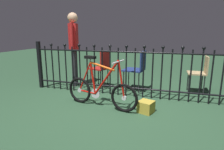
# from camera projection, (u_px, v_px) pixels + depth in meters

# --- Properties ---
(ground_plane) EXTENTS (20.00, 20.00, 0.00)m
(ground_plane) POSITION_uv_depth(u_px,v_px,m) (116.00, 109.00, 3.30)
(ground_plane) COLOR #294930
(iron_fence) EXTENTS (4.28, 0.07, 1.11)m
(iron_fence) POSITION_uv_depth(u_px,v_px,m) (122.00, 69.00, 3.89)
(iron_fence) COLOR black
(iron_fence) RESTS_ON ground
(bicycle) EXTENTS (1.39, 0.42, 0.91)m
(bicycle) POSITION_uv_depth(u_px,v_px,m) (100.00, 90.00, 3.32)
(bicycle) COLOR black
(bicycle) RESTS_ON ground
(chair_red) EXTENTS (0.47, 0.47, 0.88)m
(chair_red) POSITION_uv_depth(u_px,v_px,m) (102.00, 66.00, 4.49)
(chair_red) COLOR black
(chair_red) RESTS_ON ground
(chair_tan) EXTENTS (0.38, 0.38, 0.81)m
(chair_tan) POSITION_uv_depth(u_px,v_px,m) (200.00, 71.00, 4.06)
(chair_tan) COLOR black
(chair_tan) RESTS_ON ground
(chair_navy) EXTENTS (0.49, 0.49, 0.91)m
(chair_navy) POSITION_uv_depth(u_px,v_px,m) (138.00, 67.00, 4.23)
(chair_navy) COLOR black
(chair_navy) RESTS_ON ground
(person_visitor) EXTENTS (0.26, 0.46, 1.77)m
(person_visitor) POSITION_uv_depth(u_px,v_px,m) (74.00, 42.00, 4.55)
(person_visitor) COLOR #2D2D33
(person_visitor) RESTS_ON ground
(display_crate) EXTENTS (0.29, 0.29, 0.19)m
(display_crate) POSITION_uv_depth(u_px,v_px,m) (146.00, 107.00, 3.14)
(display_crate) COLOR #B29933
(display_crate) RESTS_ON ground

